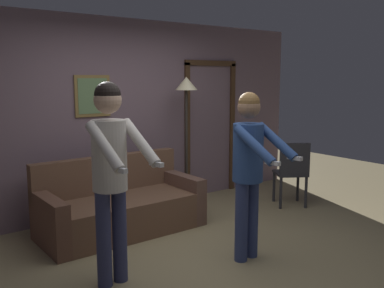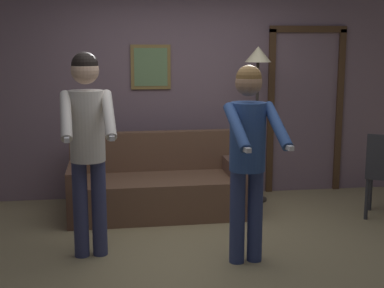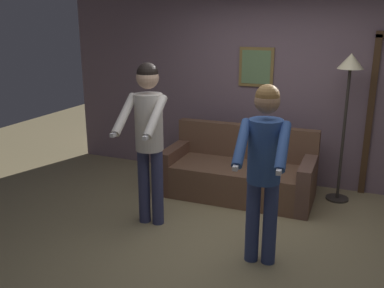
% 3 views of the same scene
% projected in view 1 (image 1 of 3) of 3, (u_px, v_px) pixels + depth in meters
% --- Properties ---
extents(ground_plane, '(12.00, 12.00, 0.00)m').
position_uv_depth(ground_plane, '(206.00, 259.00, 4.34)').
color(ground_plane, '#98875E').
extents(back_wall_assembly, '(6.40, 0.10, 2.60)m').
position_uv_depth(back_wall_assembly, '(116.00, 117.00, 5.72)').
color(back_wall_assembly, slate).
rests_on(back_wall_assembly, ground_plane).
extents(couch, '(1.91, 0.88, 0.87)m').
position_uv_depth(couch, '(121.00, 208.00, 5.09)').
color(couch, brown).
rests_on(couch, ground_plane).
extents(torchiere_lamp, '(0.30, 0.30, 1.83)m').
position_uv_depth(torchiere_lamp, '(186.00, 102.00, 5.89)').
color(torchiere_lamp, '#332D28').
rests_on(torchiere_lamp, ground_plane).
extents(person_standing_left, '(0.47, 0.68, 1.79)m').
position_uv_depth(person_standing_left, '(111.00, 164.00, 3.65)').
color(person_standing_left, '#383C64').
rests_on(person_standing_left, ground_plane).
extents(person_standing_right, '(0.48, 0.67, 1.68)m').
position_uv_depth(person_standing_right, '(249.00, 161.00, 4.19)').
color(person_standing_right, navy).
rests_on(person_standing_right, ground_plane).
extents(dining_chair_distant, '(0.58, 0.58, 0.93)m').
position_uv_depth(dining_chair_distant, '(292.00, 170.00, 6.03)').
color(dining_chair_distant, '#2D2D33').
rests_on(dining_chair_distant, ground_plane).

